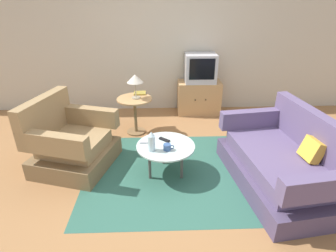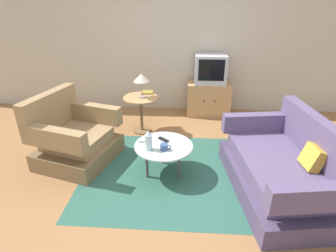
# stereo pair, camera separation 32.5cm
# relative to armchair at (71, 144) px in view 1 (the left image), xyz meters

# --- Properties ---
(ground_plane) EXTENTS (16.00, 16.00, 0.00)m
(ground_plane) POSITION_rel_armchair_xyz_m (1.29, -0.20, -0.32)
(ground_plane) COLOR olive
(back_wall) EXTENTS (9.00, 0.12, 2.70)m
(back_wall) POSITION_rel_armchair_xyz_m (1.29, 2.01, 1.03)
(back_wall) COLOR #BCB29E
(back_wall) RESTS_ON ground
(area_rug) EXTENTS (2.03, 1.93, 0.00)m
(area_rug) POSITION_rel_armchair_xyz_m (1.24, -0.25, -0.32)
(area_rug) COLOR #2D5B4C
(area_rug) RESTS_ON ground
(armchair) EXTENTS (1.11, 1.16, 0.93)m
(armchair) POSITION_rel_armchair_xyz_m (0.00, 0.00, 0.00)
(armchair) COLOR brown
(armchair) RESTS_ON ground
(couch) EXTENTS (1.15, 1.74, 0.88)m
(couch) POSITION_rel_armchair_xyz_m (2.62, -0.51, -0.03)
(couch) COLOR #4B3E5C
(couch) RESTS_ON ground
(coffee_table) EXTENTS (0.72, 0.72, 0.41)m
(coffee_table) POSITION_rel_armchair_xyz_m (1.24, -0.25, 0.06)
(coffee_table) COLOR #B2C6C1
(coffee_table) RESTS_ON ground
(side_table) EXTENTS (0.55, 0.55, 0.60)m
(side_table) POSITION_rel_armchair_xyz_m (0.78, 0.91, 0.12)
(side_table) COLOR tan
(side_table) RESTS_ON ground
(tv_stand) EXTENTS (0.79, 0.44, 0.61)m
(tv_stand) POSITION_rel_armchair_xyz_m (1.92, 1.71, -0.01)
(tv_stand) COLOR tan
(tv_stand) RESTS_ON ground
(television) EXTENTS (0.55, 0.42, 0.51)m
(television) POSITION_rel_armchair_xyz_m (1.92, 1.71, 0.55)
(television) COLOR #B7B7BC
(television) RESTS_ON tv_stand
(table_lamp) EXTENTS (0.25, 0.25, 0.38)m
(table_lamp) POSITION_rel_armchair_xyz_m (0.81, 0.92, 0.58)
(table_lamp) COLOR #9E937A
(table_lamp) RESTS_ON side_table
(vase) EXTENTS (0.09, 0.09, 0.25)m
(vase) POSITION_rel_armchair_xyz_m (1.07, -0.36, 0.21)
(vase) COLOR silver
(vase) RESTS_ON coffee_table
(mug) EXTENTS (0.13, 0.09, 0.08)m
(mug) POSITION_rel_armchair_xyz_m (1.26, -0.35, 0.13)
(mug) COLOR #335184
(mug) RESTS_ON coffee_table
(tv_remote_dark) EXTENTS (0.15, 0.13, 0.02)m
(tv_remote_dark) POSITION_rel_armchair_xyz_m (1.23, -0.12, 0.10)
(tv_remote_dark) COLOR black
(tv_remote_dark) RESTS_ON coffee_table
(tv_remote_silver) EXTENTS (0.15, 0.04, 0.02)m
(tv_remote_silver) POSITION_rel_armchair_xyz_m (0.99, -0.18, 0.10)
(tv_remote_silver) COLOR #B2B2B7
(tv_remote_silver) RESTS_ON coffee_table
(book) EXTENTS (0.20, 0.17, 0.02)m
(book) POSITION_rel_armchair_xyz_m (0.85, 1.12, 0.29)
(book) COLOR olive
(book) RESTS_ON side_table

